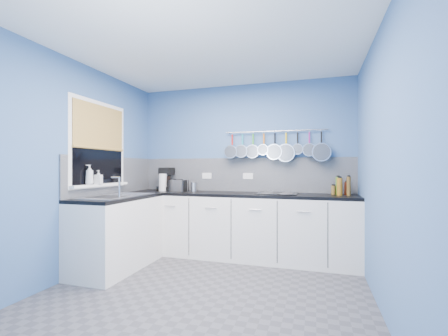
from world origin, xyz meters
The scene contains 42 objects.
floor centered at (0.00, 0.00, -0.01)m, with size 3.20×3.00×0.02m, color #47474C.
ceiling centered at (0.00, 0.00, 2.51)m, with size 3.20×3.00×0.02m, color white.
wall_back centered at (0.00, 1.51, 1.25)m, with size 3.20×0.02×2.50m, color #3E6295.
wall_front centered at (0.00, -1.51, 1.25)m, with size 3.20×0.02×2.50m, color #3E6295.
wall_left centered at (-1.61, 0.00, 1.25)m, with size 0.02×3.00×2.50m, color #3E6295.
wall_right centered at (1.61, 0.00, 1.25)m, with size 0.02×3.00×2.50m, color #3E6295.
backsplash_back centered at (0.00, 1.49, 1.15)m, with size 3.20×0.02×0.50m, color gray.
backsplash_left centered at (-1.59, 0.60, 1.15)m, with size 0.02×1.80×0.50m, color gray.
cabinet_run_back centered at (0.00, 1.20, 0.43)m, with size 3.20×0.60×0.86m, color silver.
worktop_back centered at (0.00, 1.20, 0.88)m, with size 3.20×0.60×0.04m, color black.
cabinet_run_left centered at (-1.30, 0.30, 0.43)m, with size 0.60×1.20×0.86m, color silver.
worktop_left centered at (-1.30, 0.30, 0.88)m, with size 0.60×1.20×0.04m, color black.
window_frame centered at (-1.58, 0.30, 1.55)m, with size 0.01×1.00×1.10m, color white.
window_glass centered at (-1.57, 0.30, 1.55)m, with size 0.01×0.90×1.00m, color black.
bamboo_blind centered at (-1.56, 0.30, 1.77)m, with size 0.01×0.90×0.55m, color #A67734.
window_sill centered at (-1.55, 0.30, 1.04)m, with size 0.10×0.98×0.03m, color white.
sink_unit centered at (-1.30, 0.30, 0.90)m, with size 0.50×0.95×0.01m, color silver.
mixer_tap centered at (-1.14, 0.12, 1.03)m, with size 0.12×0.08×0.26m, color silver, non-canonical shape.
socket_left centered at (-0.55, 1.48, 1.13)m, with size 0.15×0.01×0.09m, color white.
socket_right centered at (0.10, 1.48, 1.13)m, with size 0.15×0.01×0.09m, color white.
pot_rail centered at (0.50, 1.45, 1.78)m, with size 0.02×0.02×1.45m, color silver.
soap_bottle_a centered at (-1.53, 0.08, 1.17)m, with size 0.09×0.09×0.24m, color white.
soap_bottle_b centered at (-1.53, 0.23, 1.14)m, with size 0.08×0.08×0.17m, color white.
paper_towel centered at (-1.16, 1.20, 1.03)m, with size 0.12×0.12×0.26m, color white.
coffee_maker centered at (-1.17, 1.31, 1.08)m, with size 0.20×0.22×0.36m, color black, non-canonical shape.
toaster centered at (-0.93, 1.25, 0.99)m, with size 0.27×0.15×0.17m, color silver.
canister centered at (-0.69, 1.29, 0.96)m, with size 0.09×0.09×0.13m, color silver.
hob centered at (0.56, 1.23, 0.91)m, with size 0.54×0.47×0.01m, color black.
pan_0 centered at (-0.13, 1.44, 1.58)m, with size 0.20×0.12×0.39m, color silver, non-canonical shape.
pan_1 centered at (0.02, 1.44, 1.59)m, with size 0.19×0.12×0.38m, color silver, non-canonical shape.
pan_2 centered at (0.18, 1.44, 1.59)m, with size 0.20×0.09×0.39m, color silver, non-canonical shape.
pan_3 centered at (0.34, 1.44, 1.61)m, with size 0.16×0.12×0.35m, color silver, non-canonical shape.
pan_4 centered at (0.50, 1.44, 1.57)m, with size 0.23×0.11×0.42m, color silver, non-canonical shape.
pan_5 centered at (0.66, 1.44, 1.56)m, with size 0.26×0.10×0.45m, color silver, non-canonical shape.
pan_6 centered at (0.82, 1.44, 1.61)m, with size 0.15×0.07×0.34m, color silver, non-canonical shape.
pan_7 centered at (0.98, 1.44, 1.59)m, with size 0.18×0.12×0.37m, color silver, non-canonical shape.
pan_8 centered at (1.14, 1.44, 1.56)m, with size 0.25×0.13×0.44m, color silver, non-canonical shape.
condiment_0 centered at (1.45, 1.31, 0.98)m, with size 0.06×0.06×0.17m, color #4C190C.
condiment_1 centered at (1.34, 1.33, 1.02)m, with size 0.07×0.07×0.23m, color #3F721E.
condiment_2 centered at (1.28, 1.32, 0.96)m, with size 0.06×0.06×0.12m, color brown.
condiment_3 centered at (1.46, 1.21, 1.02)m, with size 0.05×0.05×0.24m, color brown.
condiment_4 centered at (1.35, 1.21, 1.01)m, with size 0.07×0.07×0.22m, color #8C5914.
Camera 1 is at (1.06, -2.87, 1.25)m, focal length 24.03 mm.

